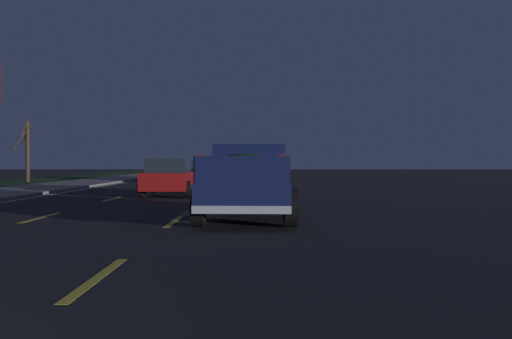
# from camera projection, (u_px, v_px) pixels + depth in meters

# --- Properties ---
(ground) EXTENTS (144.00, 144.00, 0.00)m
(ground) POSITION_uv_depth(u_px,v_px,m) (190.00, 187.00, 29.34)
(ground) COLOR black
(sidewalk_shoulder) EXTENTS (108.00, 4.00, 0.12)m
(sidewalk_shoulder) POSITION_uv_depth(u_px,v_px,m) (57.00, 186.00, 29.32)
(sidewalk_shoulder) COLOR gray
(sidewalk_shoulder) RESTS_ON ground
(lane_markings) EXTENTS (108.00, 7.04, 0.01)m
(lane_markings) POSITION_uv_depth(u_px,v_px,m) (146.00, 185.00, 32.32)
(lane_markings) COLOR yellow
(lane_markings) RESTS_ON ground
(pickup_truck) EXTENTS (5.50, 2.42, 1.87)m
(pickup_truck) POSITION_uv_depth(u_px,v_px,m) (248.00, 179.00, 13.18)
(pickup_truck) COLOR #141E4C
(pickup_truck) RESTS_ON ground
(sedan_black) EXTENTS (4.42, 2.05, 1.54)m
(sedan_black) POSITION_uv_depth(u_px,v_px,m) (201.00, 171.00, 34.79)
(sedan_black) COLOR black
(sedan_black) RESTS_ON ground
(sedan_red) EXTENTS (4.43, 2.08, 1.54)m
(sedan_red) POSITION_uv_depth(u_px,v_px,m) (170.00, 177.00, 21.92)
(sedan_red) COLOR maroon
(sedan_red) RESTS_ON ground
(sedan_tan) EXTENTS (4.44, 2.09, 1.54)m
(sedan_tan) POSITION_uv_depth(u_px,v_px,m) (162.00, 170.00, 40.75)
(sedan_tan) COLOR #9E845B
(sedan_tan) RESTS_ON ground
(bare_tree_far) EXTENTS (1.59, 1.00, 4.53)m
(bare_tree_far) POSITION_uv_depth(u_px,v_px,m) (27.00, 149.00, 37.09)
(bare_tree_far) COLOR #423323
(bare_tree_far) RESTS_ON ground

